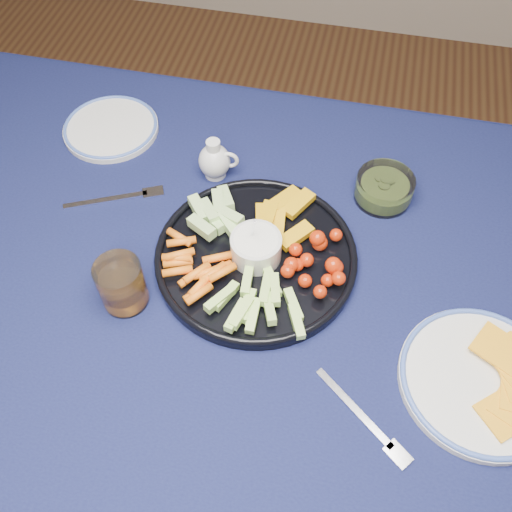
% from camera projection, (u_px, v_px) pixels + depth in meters
% --- Properties ---
extents(dining_table, '(1.67, 1.07, 0.75)m').
position_uv_depth(dining_table, '(289.00, 333.00, 1.00)').
color(dining_table, '#452717').
rests_on(dining_table, ground).
extents(crudite_platter, '(0.35, 0.35, 0.11)m').
position_uv_depth(crudite_platter, '(255.00, 253.00, 0.97)').
color(crudite_platter, black).
rests_on(crudite_platter, dining_table).
extents(creamer_pitcher, '(0.08, 0.06, 0.08)m').
position_uv_depth(creamer_pitcher, '(215.00, 161.00, 1.07)').
color(creamer_pitcher, silver).
rests_on(creamer_pitcher, dining_table).
extents(pickle_bowl, '(0.11, 0.11, 0.05)m').
position_uv_depth(pickle_bowl, '(384.00, 189.00, 1.05)').
color(pickle_bowl, silver).
rests_on(pickle_bowl, dining_table).
extents(cheese_plate, '(0.24, 0.24, 0.03)m').
position_uv_depth(cheese_plate, '(482.00, 380.00, 0.84)').
color(cheese_plate, silver).
rests_on(cheese_plate, dining_table).
extents(juice_tumbler, '(0.08, 0.08, 0.09)m').
position_uv_depth(juice_tumbler, '(122.00, 286.00, 0.91)').
color(juice_tumbler, silver).
rests_on(juice_tumbler, dining_table).
extents(fork_left, '(0.18, 0.10, 0.00)m').
position_uv_depth(fork_left, '(123.00, 197.00, 1.06)').
color(fork_left, silver).
rests_on(fork_left, dining_table).
extents(fork_right, '(0.15, 0.13, 0.00)m').
position_uv_depth(fork_right, '(369.00, 424.00, 0.81)').
color(fork_right, silver).
rests_on(fork_right, dining_table).
extents(side_plate_extra, '(0.19, 0.19, 0.02)m').
position_uv_depth(side_plate_extra, '(111.00, 128.00, 1.17)').
color(side_plate_extra, silver).
rests_on(side_plate_extra, dining_table).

